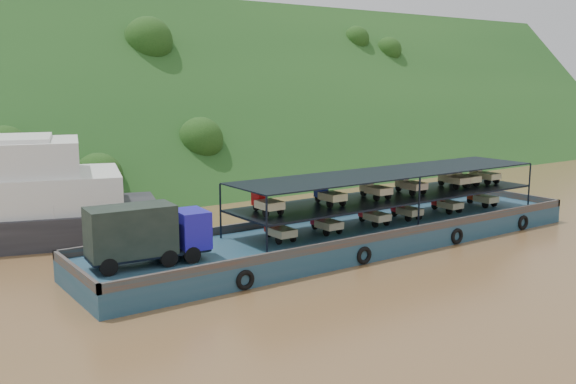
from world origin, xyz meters
TOP-DOWN VIEW (x-y plane):
  - ground at (0.00, 0.00)m, footprint 160.00×160.00m
  - hillside at (0.00, 36.00)m, footprint 140.00×39.60m
  - cargo_barge at (-0.70, -0.95)m, footprint 35.00×7.18m

SIDE VIEW (x-z plane):
  - ground at x=0.00m, z-range 0.00..0.00m
  - hillside at x=0.00m, z-range -19.80..19.80m
  - cargo_barge at x=-0.70m, z-range -1.18..3.36m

